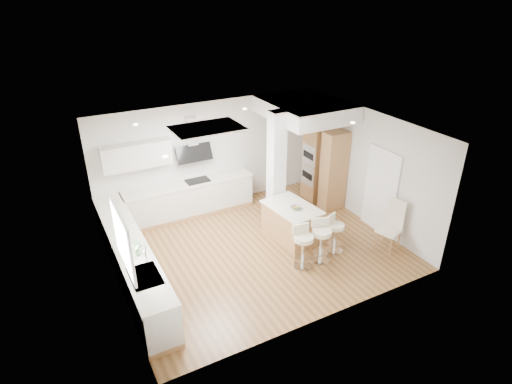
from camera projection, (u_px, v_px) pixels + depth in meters
ground at (256, 249)px, 9.64m from camera, size 6.00×6.00×0.00m
ceiling at (256, 249)px, 9.64m from camera, size 6.00×5.00×0.02m
wall_back at (210, 155)px, 10.99m from camera, size 6.00×0.04×2.80m
wall_left at (111, 228)px, 7.75m from camera, size 0.04×5.00×2.80m
wall_right at (366, 167)px, 10.28m from camera, size 0.04×5.00×2.80m
skylight at (207, 129)px, 8.55m from camera, size 4.10×2.10×0.06m
window_left at (122, 238)px, 6.93m from camera, size 0.06×1.28×1.07m
doorway_right at (381, 192)px, 9.98m from camera, size 0.05×1.00×2.10m
counter_left at (131, 260)px, 8.48m from camera, size 0.63×4.50×1.35m
counter_back at (182, 191)px, 10.70m from camera, size 3.62×0.63×2.50m
pillar at (276, 168)px, 10.21m from camera, size 0.35×0.35×2.80m
soffit at (305, 109)px, 10.47m from camera, size 1.78×2.20×0.40m
oven_column at (324, 165)px, 11.27m from camera, size 0.63×1.21×2.10m
peninsula at (291, 222)px, 9.90m from camera, size 1.04×1.43×0.88m
bar_stool_a at (303, 245)px, 8.83m from camera, size 0.47×0.47×0.95m
bar_stool_b at (321, 239)px, 9.02m from camera, size 0.55×0.55×0.96m
bar_stool_c at (334, 232)px, 9.35m from camera, size 0.51×0.51×0.88m
dining_chair at (392, 223)px, 9.42m from camera, size 0.58×0.58×1.18m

